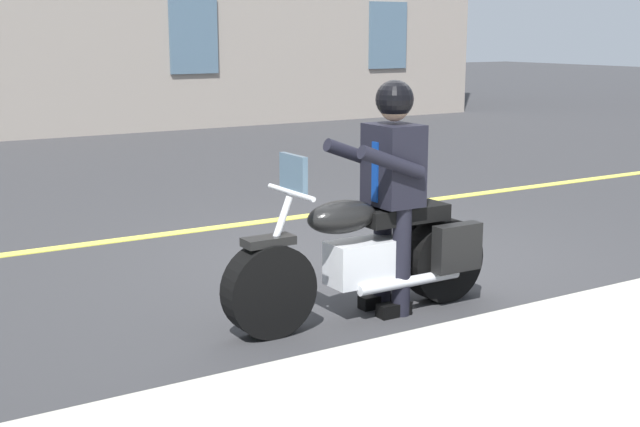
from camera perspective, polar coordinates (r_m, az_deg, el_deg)
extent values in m
plane|color=#333335|center=(7.89, 3.48, -3.21)|extent=(80.00, 80.00, 0.00)
cube|color=#E5DB4C|center=(9.55, -3.43, -0.49)|extent=(60.00, 0.16, 0.01)
cylinder|color=black|center=(5.91, -3.43, -5.15)|extent=(0.66, 0.20, 0.66)
cylinder|color=black|center=(6.75, 8.23, -3.05)|extent=(0.66, 0.20, 0.66)
cube|color=silver|center=(6.28, 2.99, -3.23)|extent=(0.56, 0.28, 0.32)
ellipsoid|color=black|center=(6.09, 1.49, -0.23)|extent=(0.56, 0.28, 0.24)
cube|color=black|center=(6.41, 5.60, -0.02)|extent=(0.70, 0.28, 0.12)
cube|color=black|center=(6.52, 9.17, -2.26)|extent=(0.40, 0.12, 0.36)
cube|color=black|center=(6.85, 6.77, -1.50)|extent=(0.40, 0.12, 0.36)
cylinder|color=silver|center=(5.84, -3.29, -2.59)|extent=(0.35, 0.05, 0.76)
cylinder|color=silver|center=(5.83, -1.96, 1.42)|extent=(0.04, 0.60, 0.04)
cube|color=black|center=(5.81, -3.47, -1.85)|extent=(0.36, 0.16, 0.06)
cylinder|color=silver|center=(6.38, 6.02, -4.55)|extent=(0.90, 0.08, 0.08)
cube|color=slate|center=(5.82, -1.80, 2.60)|extent=(0.04, 0.32, 0.28)
cylinder|color=black|center=(6.33, 5.48, -3.15)|extent=(0.14, 0.14, 0.84)
cube|color=black|center=(6.40, 4.98, -6.42)|extent=(0.26, 0.11, 0.10)
cylinder|color=black|center=(6.52, 4.20, -2.68)|extent=(0.14, 0.14, 0.84)
cube|color=black|center=(6.59, 3.73, -5.87)|extent=(0.26, 0.11, 0.10)
cube|color=black|center=(6.28, 4.94, 3.27)|extent=(0.32, 0.40, 0.60)
cube|color=navy|center=(6.19, 3.75, 2.79)|extent=(0.02, 0.07, 0.44)
cylinder|color=black|center=(5.99, 4.83, 3.42)|extent=(0.55, 0.10, 0.28)
cylinder|color=black|center=(6.35, 2.46, 3.94)|extent=(0.55, 0.10, 0.28)
sphere|color=tan|center=(6.23, 5.01, 7.18)|extent=(0.22, 0.22, 0.22)
sphere|color=black|center=(6.23, 5.02, 7.64)|extent=(0.28, 0.28, 0.28)
cube|color=slate|center=(21.29, 4.57, 11.81)|extent=(1.10, 0.06, 1.60)
cube|color=slate|center=(18.73, -8.47, 11.70)|extent=(1.10, 0.06, 1.60)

